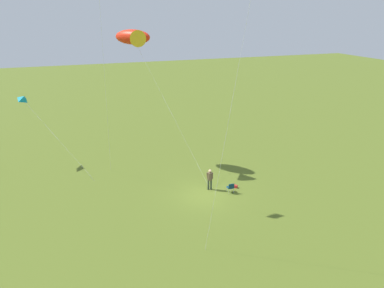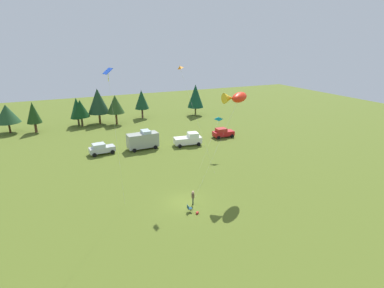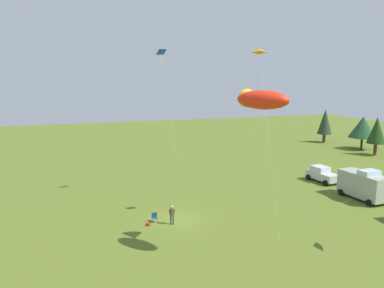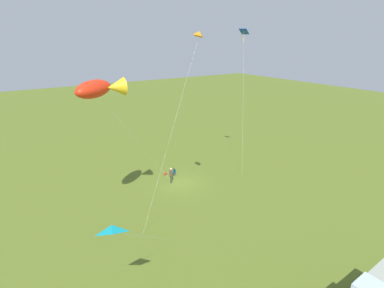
# 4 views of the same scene
# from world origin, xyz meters

# --- Properties ---
(ground_plane) EXTENTS (160.00, 160.00, 0.00)m
(ground_plane) POSITION_xyz_m (0.00, 0.00, 0.00)
(ground_plane) COLOR #546621
(person_kite_flyer) EXTENTS (0.44, 0.52, 1.74)m
(person_kite_flyer) POSITION_xyz_m (0.79, -0.69, 1.02)
(person_kite_flyer) COLOR #333E32
(person_kite_flyer) RESTS_ON ground
(folding_chair) EXTENTS (0.49, 0.49, 0.82)m
(folding_chair) POSITION_xyz_m (-0.30, -2.03, 0.49)
(folding_chair) COLOR #0F374D
(folding_chair) RESTS_ON ground
(backpack_on_grass) EXTENTS (0.39, 0.37, 0.22)m
(backpack_on_grass) POSITION_xyz_m (0.37, -2.78, 0.11)
(backpack_on_grass) COLOR #AE2521
(backpack_on_grass) RESTS_ON ground
(kite_large_fish) EXTENTS (10.40, 5.77, 12.11)m
(kite_large_fish) POSITION_xyz_m (8.70, 3.31, 11.43)
(kite_large_fish) COLOR red
(kite_large_fish) RESTS_ON ground
(kite_delta_teal) EXTENTS (6.64, 5.54, 6.58)m
(kite_delta_teal) POSITION_xyz_m (11.52, 12.81, 6.21)
(kite_delta_teal) COLOR teal
(kite_delta_teal) RESTS_ON ground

